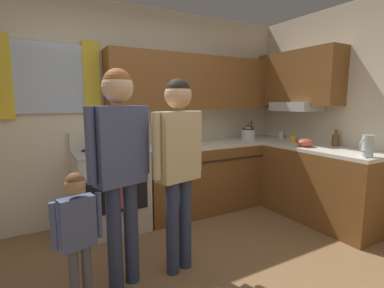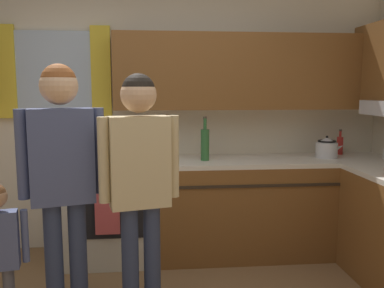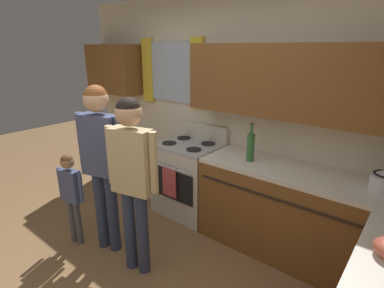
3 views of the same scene
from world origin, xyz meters
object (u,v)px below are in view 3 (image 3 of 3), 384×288
stove_oven (189,177)px  stovetop_kettle (384,181)px  adult_holding_child (101,151)px  small_child (71,189)px  adult_in_plaid (132,168)px  bottle_wine_green (251,147)px

stove_oven → stovetop_kettle: bearing=-0.0°
adult_holding_child → small_child: 0.58m
adult_in_plaid → small_child: bearing=-170.2°
adult_holding_child → small_child: (-0.34, -0.17, -0.44)m
stove_oven → adult_in_plaid: size_ratio=0.68×
bottle_wine_green → adult_in_plaid: adult_in_plaid is taller
bottle_wine_green → stovetop_kettle: bearing=2.2°
stovetop_kettle → small_child: (-2.51, -1.26, -0.37)m
stove_oven → adult_holding_child: bearing=-99.2°
stove_oven → adult_holding_child: size_ratio=0.65×
bottle_wine_green → adult_holding_child: size_ratio=0.23×
stove_oven → small_child: size_ratio=1.10×
stove_oven → stovetop_kettle: size_ratio=4.02×
adult_holding_child → adult_in_plaid: (0.47, -0.03, -0.04)m
stovetop_kettle → adult_holding_child: adult_holding_child is taller
stovetop_kettle → adult_in_plaid: 2.03m
small_child → stove_oven: bearing=67.5°
adult_in_plaid → adult_holding_child: bearing=176.8°
bottle_wine_green → adult_in_plaid: 1.20m
bottle_wine_green → stovetop_kettle: 1.16m
stove_oven → stovetop_kettle: (1.99, -0.00, 0.53)m
bottle_wine_green → adult_holding_child: bearing=-134.2°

